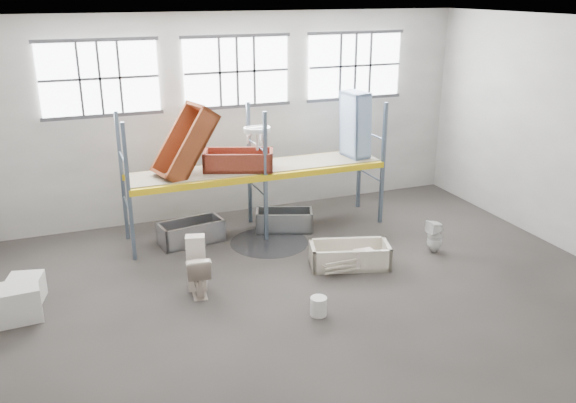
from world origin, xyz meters
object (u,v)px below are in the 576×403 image
toilet_beige (198,273)px  blue_tub_upright (355,125)px  carton_near (19,303)px  steel_tub_left (191,232)px  bathtub_beige (349,255)px  bucket (319,306)px  cistern_tall (196,263)px  rust_tub_flat (238,160)px  toilet_white (435,236)px  steel_tub_right (284,220)px

toilet_beige → blue_tub_upright: (4.57, 2.56, 1.98)m
carton_near → steel_tub_left: bearing=31.9°
bathtub_beige → bucket: bearing=-114.9°
bucket → cistern_tall: bearing=135.9°
cistern_tall → rust_tub_flat: size_ratio=0.72×
bathtub_beige → rust_tub_flat: rust_tub_flat is taller
rust_tub_flat → blue_tub_upright: bearing=0.9°
toilet_white → bathtub_beige: bearing=-93.0°
toilet_white → blue_tub_upright: bearing=-166.0°
bucket → blue_tub_upright: bearing=56.3°
rust_tub_flat → bucket: (0.21, -4.09, -1.65)m
steel_tub_left → bathtub_beige: bearing=-40.1°
toilet_white → bucket: 3.84m
toilet_white → carton_near: 8.46m
cistern_tall → carton_near: cistern_tall is taller
toilet_beige → rust_tub_flat: size_ratio=0.53×
steel_tub_left → bucket: size_ratio=4.12×
steel_tub_left → blue_tub_upright: blue_tub_upright is taller
toilet_white → steel_tub_right: (-2.64, 2.38, -0.12)m
steel_tub_left → carton_near: (-3.56, -2.21, 0.05)m
bathtub_beige → rust_tub_flat: size_ratio=1.05×
toilet_beige → toilet_white: 5.30m
blue_tub_upright → carton_near: blue_tub_upright is taller
bucket → carton_near: size_ratio=0.47×
steel_tub_right → bucket: 4.05m
steel_tub_right → blue_tub_upright: (1.91, 0.18, 2.15)m
cistern_tall → toilet_beige: bearing=-82.3°
steel_tub_left → rust_tub_flat: bearing=4.4°
steel_tub_right → bathtub_beige: bearing=-76.2°
bathtub_beige → carton_near: (-6.39, 0.17, 0.07)m
blue_tub_upright → steel_tub_right: bearing=-174.6°
cistern_tall → toilet_white: (5.28, -0.16, -0.19)m
toilet_white → blue_tub_upright: 3.35m
cistern_tall → steel_tub_right: 3.47m
toilet_white → steel_tub_right: bearing=-133.9°
cistern_tall → blue_tub_upright: size_ratio=0.71×
bathtub_beige → carton_near: size_ratio=2.26×
cistern_tall → toilet_white: size_ratio=1.53×
rust_tub_flat → steel_tub_right: bearing=-7.1°
cistern_tall → steel_tub_left: (0.39, 2.26, -0.30)m
bathtub_beige → blue_tub_upright: 3.58m
cistern_tall → carton_near: 3.18m
toilet_beige → bathtub_beige: bearing=-172.6°
steel_tub_right → blue_tub_upright: 2.88m
rust_tub_flat → carton_near: size_ratio=2.15×
toilet_white → steel_tub_right: 3.56m
rust_tub_flat → carton_near: (-4.75, -2.30, -1.51)m
steel_tub_left → rust_tub_flat: 1.97m
blue_tub_upright → rust_tub_flat: bearing=-179.1°
toilet_white → carton_near: bearing=-93.3°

